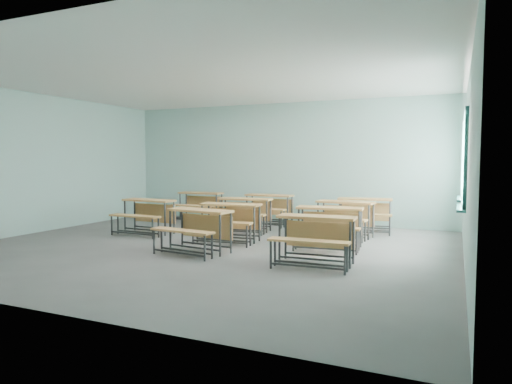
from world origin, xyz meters
TOP-DOWN VIEW (x-y plane):
  - room at (0.08, 0.03)m, footprint 9.04×8.04m
  - desk_unit_r0c1 at (0.07, -0.54)m, footprint 1.34×0.99m
  - desk_unit_r0c2 at (2.31, -0.62)m, footprint 1.28×0.89m
  - desk_unit_r1c0 at (-2.07, 0.82)m, footprint 1.27×0.88m
  - desk_unit_r1c1 at (0.11, 0.67)m, footprint 1.31×0.94m
  - desk_unit_r1c2 at (2.16, 0.83)m, footprint 1.32×0.95m
  - desk_unit_r2c1 at (-0.19, 2.01)m, footprint 1.33×0.97m
  - desk_unit_r2c2 at (2.13, 2.16)m, footprint 1.33×0.97m
  - desk_unit_r3c0 at (-2.17, 3.29)m, footprint 1.27×0.87m
  - desk_unit_r3c1 at (-0.11, 3.29)m, footprint 1.26×0.85m
  - desk_unit_r3c2 at (2.40, 3.13)m, footprint 1.34×0.99m

SIDE VIEW (x-z plane):
  - desk_unit_r0c1 at x=0.07m, z-range 0.13..0.91m
  - desk_unit_r0c2 at x=2.31m, z-range 0.13..0.91m
  - desk_unit_r1c0 at x=-2.07m, z-range 0.13..0.91m
  - desk_unit_r1c1 at x=0.11m, z-range 0.13..0.91m
  - desk_unit_r1c2 at x=2.16m, z-range 0.13..0.91m
  - desk_unit_r2c1 at x=-0.19m, z-range 0.13..0.91m
  - desk_unit_r2c2 at x=2.13m, z-range 0.13..0.91m
  - desk_unit_r3c0 at x=-2.17m, z-range 0.13..0.91m
  - desk_unit_r3c1 at x=-0.11m, z-range 0.13..0.91m
  - desk_unit_r3c2 at x=2.40m, z-range 0.13..0.91m
  - room at x=0.08m, z-range -0.02..3.22m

